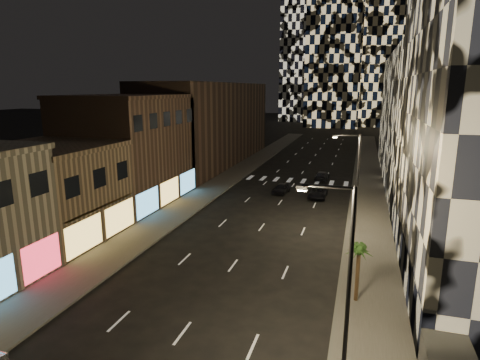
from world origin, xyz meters
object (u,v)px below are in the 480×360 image
Objects in this scene: streetlight_near at (344,270)px; car_dark_rightlane at (318,193)px; car_dark_oncoming at (322,176)px; streetlight_far at (355,176)px; car_dark_midlane at (281,189)px; palm_tree at (359,254)px.

car_dark_rightlane is at bearing 97.90° from streetlight_near.
car_dark_oncoming is 9.99m from car_dark_rightlane.
car_dark_oncoming is 1.02× the size of car_dark_rightlane.
streetlight_far is 2.40× the size of car_dark_midlane.
car_dark_midlane is at bearing 126.69° from streetlight_far.
streetlight_near reaches higher than palm_tree.
palm_tree is (0.65, 7.18, -2.10)m from streetlight_near.
streetlight_far reaches higher than car_dark_oncoming.
streetlight_near is 7.50m from palm_tree.
car_dark_rightlane is (-4.35, 11.38, -4.75)m from streetlight_far.
car_dark_rightlane is (-4.35, 31.38, -4.75)m from streetlight_near.
streetlight_near reaches higher than car_dark_midlane.
streetlight_far reaches higher than car_dark_midlane.
palm_tree is at bearing 84.86° from streetlight_near.
streetlight_far is 2.07× the size of car_dark_rightlane.
streetlight_far is at bearing -45.51° from car_dark_midlane.
palm_tree reaches higher than car_dark_midlane.
car_dark_oncoming is (-4.86, 21.35, -4.71)m from streetlight_far.
palm_tree reaches higher than car_dark_rightlane.
car_dark_midlane reaches higher than car_dark_rightlane.
streetlight_far is (0.00, 20.00, 0.00)m from streetlight_near.
streetlight_near is at bearing -95.14° from palm_tree.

